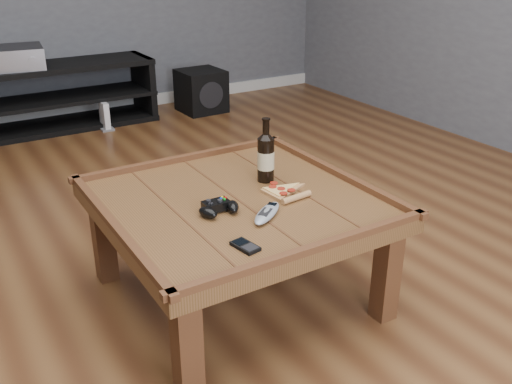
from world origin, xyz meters
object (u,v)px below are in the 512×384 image
remote_control (267,213)px  subwoofer (201,91)px  media_console (62,96)px  beer_bottle (266,156)px  pizza_slice (283,192)px  coffee_table (237,212)px  game_console (105,117)px  smartphone (245,246)px  game_controller (219,208)px  av_receiver (11,58)px

remote_control → subwoofer: size_ratio=0.53×
media_console → beer_bottle: beer_bottle is taller
media_console → pizza_slice: media_console is taller
coffee_table → game_console: (0.25, 2.53, -0.29)m
coffee_table → media_console: bearing=90.0°
coffee_table → beer_bottle: bearing=25.9°
coffee_table → smartphone: coffee_table is taller
game_controller → pizza_slice: 0.30m
av_receiver → game_controller: bearing=-78.4°
av_receiver → pizza_slice: bearing=-72.4°
game_console → smartphone: bearing=-96.5°
pizza_slice → subwoofer: bearing=64.6°
pizza_slice → av_receiver: (-0.50, 2.80, 0.12)m
remote_control → av_receiver: size_ratio=0.40×
smartphone → media_console: bearing=76.8°
pizza_slice → beer_bottle: bearing=79.3°
remote_control → subwoofer: bearing=121.0°
smartphone → av_receiver: 3.10m
coffee_table → smartphone: bearing=-115.2°
pizza_slice → av_receiver: 2.85m
pizza_slice → subwoofer: pizza_slice is taller
av_receiver → coffee_table: bearing=-75.9°
pizza_slice → game_console: pizza_slice is taller
beer_bottle → subwoofer: 2.70m
game_console → av_receiver: bearing=161.3°
media_console → remote_control: size_ratio=7.25×
media_console → game_console: media_console is taller
game_controller → pizza_slice: (0.30, 0.02, -0.01)m
coffee_table → subwoofer: size_ratio=2.80×
game_controller → smartphone: (-0.05, -0.27, -0.02)m
game_controller → beer_bottle: bearing=30.3°
game_console → beer_bottle: bearing=-89.7°
smartphone → game_console: (0.41, 2.88, -0.36)m
remote_control → av_receiver: 2.96m
coffee_table → pizza_slice: (0.18, -0.06, 0.07)m
game_controller → game_console: (0.37, 2.61, -0.37)m
game_controller → game_console: 2.66m
media_console → remote_control: 2.95m
game_console → game_controller: bearing=-96.4°
media_console → game_console: (0.25, -0.22, -0.15)m
subwoofer → game_controller: bearing=-116.7°
pizza_slice → remote_control: 0.21m
coffee_table → av_receiver: 2.77m
media_console → subwoofer: size_ratio=3.81×
media_console → av_receiver: bearing=-179.0°
smartphone → pizza_slice: bearing=30.1°
pizza_slice → smartphone: pizza_slice is taller
beer_bottle → pizza_slice: (-0.01, -0.15, -0.10)m
game_controller → av_receiver: av_receiver is taller
game_console → media_console: bearing=140.6°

